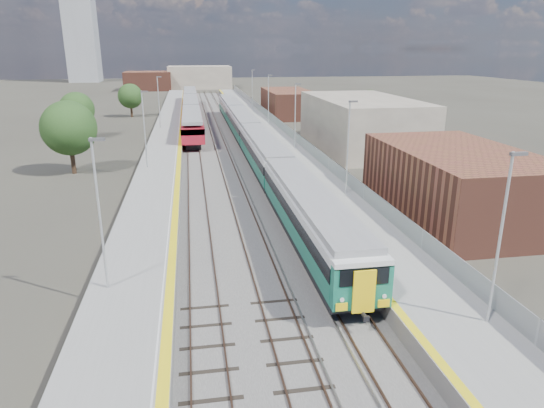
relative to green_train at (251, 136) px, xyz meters
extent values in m
plane|color=#47443A|center=(-1.50, 6.57, -2.21)|extent=(320.00, 320.00, 0.00)
cube|color=#565451|center=(-3.75, 9.07, -2.18)|extent=(10.50, 155.00, 0.06)
cube|color=#4C3323|center=(-0.72, 11.57, -2.10)|extent=(0.07, 160.00, 0.14)
cube|color=#4C3323|center=(0.72, 11.57, -2.10)|extent=(0.07, 160.00, 0.14)
cube|color=#4C3323|center=(-4.22, 11.57, -2.10)|extent=(0.07, 160.00, 0.14)
cube|color=#4C3323|center=(-2.78, 11.57, -2.10)|extent=(0.07, 160.00, 0.14)
cube|color=#4C3323|center=(-7.72, 11.57, -2.10)|extent=(0.07, 160.00, 0.14)
cube|color=#4C3323|center=(-6.28, 11.57, -2.10)|extent=(0.07, 160.00, 0.14)
cube|color=gray|center=(-1.05, 11.57, -2.11)|extent=(0.08, 160.00, 0.10)
cube|color=gray|center=(-2.45, 11.57, -2.11)|extent=(0.08, 160.00, 0.10)
cube|color=slate|center=(3.75, 9.07, -1.71)|extent=(4.70, 155.00, 1.00)
cube|color=gray|center=(3.75, 9.07, -1.21)|extent=(4.70, 155.00, 0.03)
cube|color=yellow|center=(1.65, 9.07, -1.19)|extent=(0.40, 155.00, 0.01)
cube|color=gray|center=(5.95, 9.07, -0.61)|extent=(0.06, 155.00, 1.20)
cylinder|color=#9EA0A3|center=(5.10, -41.43, 2.56)|extent=(0.12, 0.12, 7.50)
cube|color=#4C4C4F|center=(5.35, -41.43, 6.21)|extent=(0.70, 0.18, 0.14)
cylinder|color=#9EA0A3|center=(5.10, -21.43, 2.56)|extent=(0.12, 0.12, 7.50)
cube|color=#4C4C4F|center=(5.35, -21.43, 6.21)|extent=(0.70, 0.18, 0.14)
cylinder|color=#9EA0A3|center=(5.10, -1.43, 2.56)|extent=(0.12, 0.12, 7.50)
cube|color=#4C4C4F|center=(5.35, -1.43, 6.21)|extent=(0.70, 0.18, 0.14)
cylinder|color=#9EA0A3|center=(5.10, 18.57, 2.56)|extent=(0.12, 0.12, 7.50)
cube|color=#4C4C4F|center=(5.35, 18.57, 6.21)|extent=(0.70, 0.18, 0.14)
cylinder|color=#9EA0A3|center=(5.10, 38.57, 2.56)|extent=(0.12, 0.12, 7.50)
cube|color=#4C4C4F|center=(5.35, 38.57, 6.21)|extent=(0.70, 0.18, 0.14)
cube|color=slate|center=(-10.55, 9.07, -1.71)|extent=(4.30, 155.00, 1.00)
cube|color=gray|center=(-10.55, 9.07, -1.21)|extent=(4.30, 155.00, 0.03)
cube|color=yellow|center=(-8.65, 9.07, -1.19)|extent=(0.45, 155.00, 0.01)
cube|color=silver|center=(-9.00, 9.07, -1.19)|extent=(0.08, 155.00, 0.01)
cylinder|color=#9EA0A3|center=(-11.70, -35.43, 2.56)|extent=(0.12, 0.12, 7.50)
cube|color=#4C4C4F|center=(-11.45, -35.43, 6.21)|extent=(0.70, 0.18, 0.14)
cylinder|color=#9EA0A3|center=(-11.70, -9.43, 2.56)|extent=(0.12, 0.12, 7.50)
cube|color=#4C4C4F|center=(-11.45, -9.43, 6.21)|extent=(0.70, 0.18, 0.14)
cylinder|color=#9EA0A3|center=(-11.70, 16.57, 2.56)|extent=(0.12, 0.12, 7.50)
cube|color=#4C4C4F|center=(-11.45, 16.57, 6.21)|extent=(0.70, 0.18, 0.14)
cube|color=brown|center=(12.50, -25.43, 0.39)|extent=(9.00, 16.00, 5.20)
cube|color=gray|center=(14.50, 1.57, 0.99)|extent=(11.00, 22.00, 6.40)
cube|color=brown|center=(11.50, 34.57, 0.19)|extent=(8.00, 18.00, 4.80)
cube|color=gray|center=(-3.50, 106.57, 1.29)|extent=(20.00, 14.00, 7.00)
cube|color=brown|center=(-19.50, 101.57, 0.59)|extent=(14.00, 12.00, 5.60)
cube|color=gray|center=(-46.50, 146.57, 17.79)|extent=(11.00, 11.00, 40.00)
cube|color=black|center=(0.00, -29.53, -1.34)|extent=(2.70, 19.33, 0.46)
cube|color=#125E4B|center=(0.00, -29.53, -0.55)|extent=(2.80, 19.33, 1.13)
cube|color=black|center=(0.00, -29.53, 0.34)|extent=(2.85, 19.33, 0.77)
cube|color=silver|center=(0.00, -29.53, 0.96)|extent=(2.80, 19.33, 0.48)
cube|color=gray|center=(0.00, -29.53, 1.37)|extent=(2.48, 19.33, 0.40)
cube|color=black|center=(0.00, -9.70, -1.34)|extent=(2.70, 19.33, 0.46)
cube|color=#125E4B|center=(0.00, -9.70, -0.55)|extent=(2.80, 19.33, 1.13)
cube|color=black|center=(0.00, -9.70, 0.34)|extent=(2.85, 19.33, 0.77)
cube|color=silver|center=(0.00, -9.70, 0.96)|extent=(2.80, 19.33, 0.48)
cube|color=gray|center=(0.00, -9.70, 1.37)|extent=(2.48, 19.33, 0.40)
cube|color=black|center=(0.00, 10.13, -1.34)|extent=(2.70, 19.33, 0.46)
cube|color=#125E4B|center=(0.00, 10.13, -0.55)|extent=(2.80, 19.33, 1.13)
cube|color=black|center=(0.00, 10.13, 0.34)|extent=(2.85, 19.33, 0.77)
cube|color=silver|center=(0.00, 10.13, 0.96)|extent=(2.80, 19.33, 0.48)
cube|color=gray|center=(0.00, 10.13, 1.37)|extent=(2.48, 19.33, 0.40)
cube|color=black|center=(0.00, 29.96, -1.34)|extent=(2.70, 19.33, 0.46)
cube|color=#125E4B|center=(0.00, 29.96, -0.55)|extent=(2.80, 19.33, 1.13)
cube|color=black|center=(0.00, 29.96, 0.34)|extent=(2.85, 19.33, 0.77)
cube|color=silver|center=(0.00, 29.96, 0.96)|extent=(2.80, 19.33, 0.48)
cube|color=gray|center=(0.00, 29.96, 1.37)|extent=(2.48, 19.33, 0.40)
cube|color=#125E4B|center=(0.00, -39.44, -0.08)|extent=(2.78, 0.59, 2.08)
cube|color=black|center=(0.00, -39.75, 0.51)|extent=(2.28, 0.06, 0.79)
cube|color=yellow|center=(0.00, -39.81, -0.18)|extent=(1.04, 0.10, 2.08)
cube|color=black|center=(-7.00, 11.13, -1.73)|extent=(1.96, 16.67, 0.68)
cube|color=maroon|center=(-7.00, 11.13, -0.10)|extent=(2.89, 19.61, 2.06)
cube|color=black|center=(-7.00, 11.13, 0.42)|extent=(2.95, 19.61, 0.72)
cube|color=gray|center=(-7.00, 11.13, 1.45)|extent=(2.58, 19.61, 0.41)
cube|color=black|center=(-7.00, 31.24, -1.73)|extent=(1.96, 16.67, 0.68)
cube|color=maroon|center=(-7.00, 31.24, -0.10)|extent=(2.89, 19.61, 2.06)
cube|color=black|center=(-7.00, 31.24, 0.42)|extent=(2.95, 19.61, 0.72)
cube|color=gray|center=(-7.00, 31.24, 1.45)|extent=(2.58, 19.61, 0.41)
cube|color=black|center=(-7.00, 51.35, -1.73)|extent=(1.96, 16.67, 0.68)
cube|color=maroon|center=(-7.00, 51.35, -0.10)|extent=(2.89, 19.61, 2.06)
cube|color=black|center=(-7.00, 51.35, 0.42)|extent=(2.95, 19.61, 0.72)
cube|color=gray|center=(-7.00, 51.35, 1.45)|extent=(2.58, 19.61, 0.41)
cylinder|color=#382619|center=(-19.36, -6.65, -0.91)|extent=(0.44, 0.44, 2.61)
sphere|color=#1D4119|center=(-19.36, -6.65, 2.49)|extent=(5.50, 5.50, 5.50)
cylinder|color=#382619|center=(-22.97, 14.60, -1.06)|extent=(0.44, 0.44, 2.31)
sphere|color=#1D4119|center=(-22.97, 14.60, 1.95)|extent=(4.87, 4.87, 4.87)
cylinder|color=#382619|center=(-18.08, 37.33, -1.13)|extent=(0.44, 0.44, 2.16)
sphere|color=#1D4119|center=(-18.08, 37.33, 1.69)|extent=(4.57, 4.57, 4.57)
cylinder|color=#382619|center=(20.94, 16.11, -1.13)|extent=(0.44, 0.44, 2.16)
sphere|color=#1D4119|center=(20.94, 16.11, 1.69)|extent=(4.57, 4.57, 4.57)
camera|label=1|loc=(-7.24, -58.15, 10.11)|focal=32.00mm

